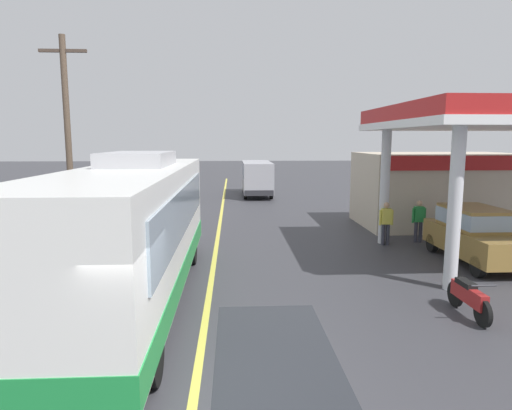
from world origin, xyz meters
TOP-DOWN VIEW (x-y plane):
  - ground at (0.00, 20.00)m, footprint 120.00×120.00m
  - lane_divider_stripe at (0.00, 15.00)m, footprint 0.16×50.00m
  - wet_puddle_patch at (1.42, 1.25)m, footprint 2.26×5.45m
  - coach_bus_main at (-1.83, 4.52)m, footprint 2.60×11.04m
  - gas_station_roadside at (10.19, 11.86)m, footprint 9.10×11.95m
  - car_at_pump at (8.57, 7.52)m, footprint 1.70×4.20m
  - minibus_opposing_lane at (2.39, 25.62)m, footprint 2.04×6.13m
  - motorcycle_parked_forecourt at (6.01, 3.16)m, footprint 0.55×1.80m
  - pedestrian_near_pump at (7.93, 10.44)m, footprint 0.55×0.22m
  - pedestrian_by_shop at (6.48, 10.04)m, footprint 0.55×0.22m
  - utility_pole_roadside at (-5.81, 11.64)m, footprint 1.80×0.24m

SIDE VIEW (x-z plane):
  - ground at x=0.00m, z-range 0.00..0.00m
  - wet_puddle_patch at x=1.42m, z-range 0.00..0.01m
  - lane_divider_stripe at x=0.00m, z-range 0.00..0.01m
  - motorcycle_parked_forecourt at x=6.01m, z-range -0.02..0.90m
  - pedestrian_near_pump at x=7.93m, z-range 0.10..1.76m
  - pedestrian_by_shop at x=6.48m, z-range 0.10..1.76m
  - car_at_pump at x=8.57m, z-range 0.10..1.92m
  - minibus_opposing_lane at x=2.39m, z-range 0.25..2.69m
  - coach_bus_main at x=-1.83m, z-range -0.12..3.56m
  - gas_station_roadside at x=10.19m, z-range 0.08..5.18m
  - utility_pole_roadside at x=-5.81m, z-range 0.18..8.16m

